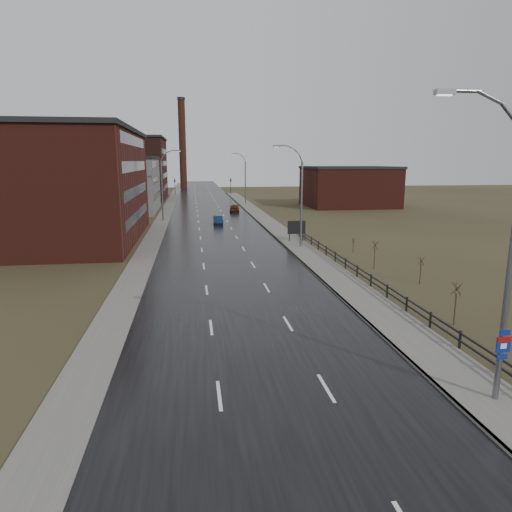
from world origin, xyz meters
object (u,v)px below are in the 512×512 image
object	(u,v)px
billboard	(296,228)
car_far	(235,208)
car_near	(218,221)
streetlight_main	(504,257)

from	to	relation	value
billboard	car_far	bearing A→B (deg)	97.26
billboard	car_near	world-z (taller)	billboard
streetlight_main	car_far	size ratio (longest dim) A/B	2.66
streetlight_main	billboard	distance (m)	37.78
streetlight_main	billboard	size ratio (longest dim) A/B	4.59
billboard	car_near	xyz separation A→B (m)	(-8.45, 16.83, -1.12)
streetlight_main	car_near	world-z (taller)	streetlight_main
streetlight_main	car_far	world-z (taller)	streetlight_main
car_near	car_far	xyz separation A→B (m)	(4.13, 17.08, 0.13)
car_near	streetlight_main	bearing A→B (deg)	-82.07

